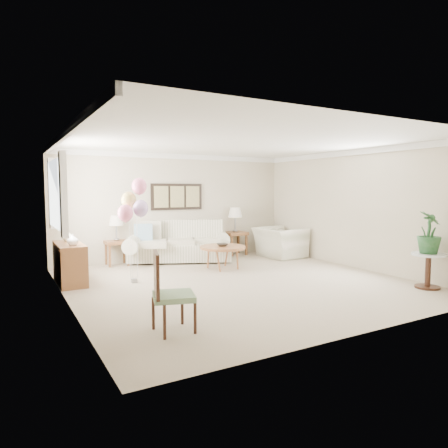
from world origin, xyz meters
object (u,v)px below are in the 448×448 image
armchair (280,242)px  balloon_cluster (134,203)px  accent_chair (168,291)px  coffee_table (223,248)px  sofa (179,245)px

armchair → balloon_cluster: size_ratio=0.59×
accent_chair → coffee_table: bearing=51.2°
coffee_table → sofa: bearing=107.7°
sofa → armchair: sofa is taller
coffee_table → accent_chair: size_ratio=1.00×
armchair → balloon_cluster: balloon_cluster is taller
sofa → coffee_table: bearing=-72.3°
sofa → armchair: 2.59m
sofa → accent_chair: size_ratio=3.04×
sofa → balloon_cluster: 2.57m
accent_chair → balloon_cluster: size_ratio=0.51×
coffee_table → armchair: (2.03, 0.63, -0.09)m
coffee_table → armchair: 2.13m
sofa → accent_chair: 4.90m
coffee_table → balloon_cluster: balloon_cluster is taller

